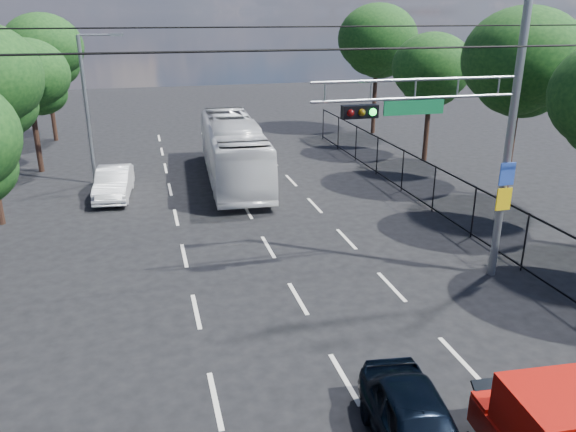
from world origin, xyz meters
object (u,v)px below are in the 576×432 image
object	(u,v)px
signal_mast	(477,114)
white_bus	(234,151)
white_van	(114,183)
navy_hatchback	(418,429)

from	to	relation	value
signal_mast	white_bus	size ratio (longest dim) A/B	0.88
signal_mast	white_van	size ratio (longest dim) A/B	2.31
navy_hatchback	white_bus	bearing A→B (deg)	97.92
navy_hatchback	white_van	bearing A→B (deg)	115.53
white_van	white_bus	bearing A→B (deg)	18.14
white_van	navy_hatchback	bearing A→B (deg)	-66.76
signal_mast	navy_hatchback	world-z (taller)	signal_mast
navy_hatchback	white_bus	xyz separation A→B (m)	(-0.21, 19.44, 0.85)
navy_hatchback	white_van	size ratio (longest dim) A/B	0.94
white_bus	signal_mast	bearing A→B (deg)	-65.21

